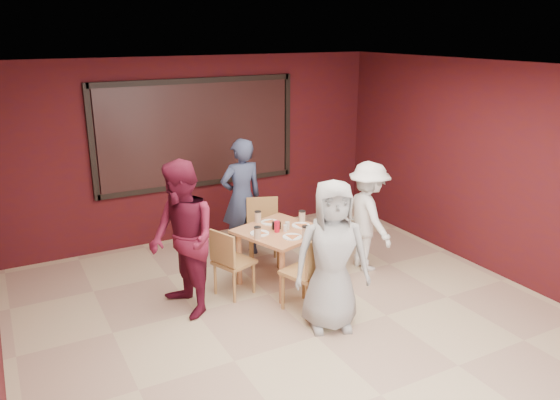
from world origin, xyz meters
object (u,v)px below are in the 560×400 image
dining_table (281,236)px  chair_left (230,259)px  chair_front (311,269)px  diner_right (368,216)px  chair_back (263,227)px  diner_back (241,198)px  diner_front (332,256)px  diner_left (182,240)px  chair_right (332,242)px

dining_table → chair_left: (-0.71, -0.00, -0.17)m
chair_front → diner_right: bearing=27.4°
chair_back → diner_back: diner_back is taller
chair_left → diner_front: diner_front is taller
chair_left → diner_front: (0.69, -1.19, 0.35)m
chair_back → diner_left: (-1.45, -0.88, 0.39)m
dining_table → diner_left: (-1.33, -0.13, 0.25)m
chair_left → diner_back: (0.68, 1.12, 0.37)m
diner_right → diner_back: bearing=52.0°
diner_front → diner_left: bearing=161.9°
dining_table → diner_back: size_ratio=0.69×
chair_back → diner_front: size_ratio=0.54×
chair_left → chair_right: chair_left is taller
chair_left → diner_front: 1.42m
chair_back → chair_right: (0.64, -0.78, -0.07)m
diner_left → diner_right: 2.61m
diner_left → chair_left: bearing=95.4°
chair_left → diner_right: size_ratio=0.57×
chair_back → diner_left: diner_left is taller
diner_left → dining_table: bearing=89.5°
chair_right → diner_back: 1.46m
chair_left → diner_back: bearing=58.9°
diner_front → diner_right: diner_front is taller
diner_back → diner_front: bearing=89.7°
chair_left → diner_back: diner_back is taller
chair_front → chair_back: 1.57m
chair_front → diner_front: (0.02, -0.38, 0.30)m
diner_front → diner_back: (-0.01, 2.31, 0.02)m
chair_right → diner_right: size_ratio=0.52×
chair_back → diner_back: size_ratio=0.53×
chair_back → diner_back: 0.53m
chair_back → diner_left: 1.74m
chair_left → diner_front: size_ratio=0.51×
chair_back → chair_left: (-0.84, -0.75, -0.03)m
chair_front → diner_back: (0.01, 1.93, 0.32)m
chair_right → diner_front: 1.46m
chair_back → diner_back: bearing=113.2°
dining_table → diner_front: (-0.02, -1.19, 0.19)m
diner_left → diner_right: diner_left is taller
chair_right → diner_back: size_ratio=0.46×
diner_front → dining_table: bearing=110.1°
chair_back → diner_left: bearing=-148.9°
diner_back → chair_right: bearing=124.1°
diner_back → diner_left: (-1.30, -1.25, 0.04)m
chair_front → diner_back: bearing=89.8°
chair_front → chair_back: chair_front is taller
chair_right → chair_front: bearing=-135.8°
dining_table → chair_right: 0.79m
diner_back → diner_right: (1.31, -1.25, -0.11)m
chair_front → chair_left: chair_front is taller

